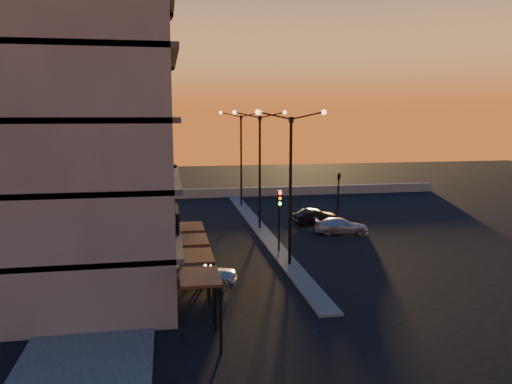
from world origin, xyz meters
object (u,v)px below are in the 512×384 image
at_px(traffic_light_main, 280,211).
at_px(car_hatchback, 197,273).
at_px(streetlamp_mid, 260,160).
at_px(car_wagon, 341,226).
at_px(car_sedan, 316,217).

relative_size(traffic_light_main, car_hatchback, 0.99).
xyz_separation_m(streetlamp_mid, traffic_light_main, (0.00, -7.13, -2.70)).
height_order(traffic_light_main, car_wagon, traffic_light_main).
relative_size(streetlamp_mid, car_sedan, 2.47).
relative_size(traffic_light_main, car_wagon, 1.03).
distance_m(car_sedan, car_wagon, 3.65).
bearing_deg(car_sedan, car_wagon, -170.59).
bearing_deg(car_sedan, traffic_light_main, 141.67).
bearing_deg(traffic_light_main, car_sedan, 58.04).
relative_size(car_hatchback, car_wagon, 1.04).
xyz_separation_m(streetlamp_mid, car_sedan, (5.00, 0.89, -4.96)).
bearing_deg(streetlamp_mid, car_hatchback, -114.49).
bearing_deg(car_hatchback, car_sedan, -30.04).
xyz_separation_m(traffic_light_main, car_wagon, (5.99, 4.51, -2.29)).
relative_size(traffic_light_main, car_sedan, 1.10).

